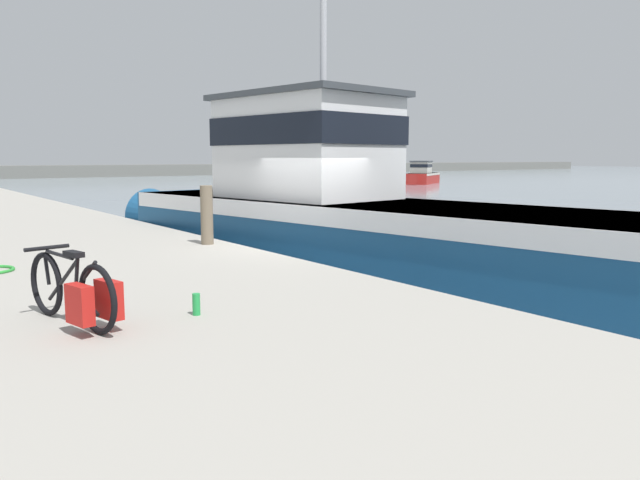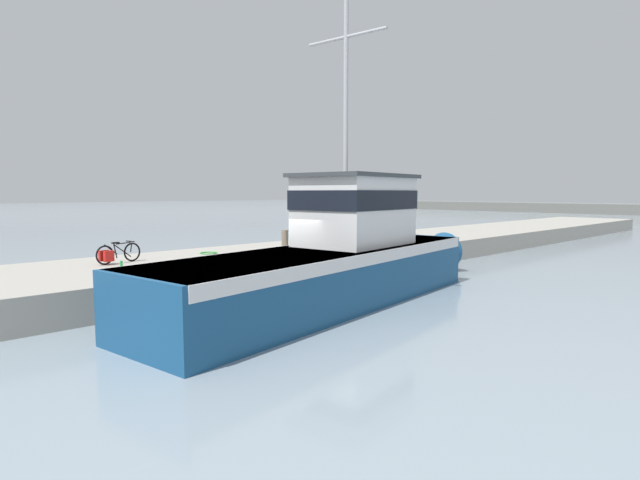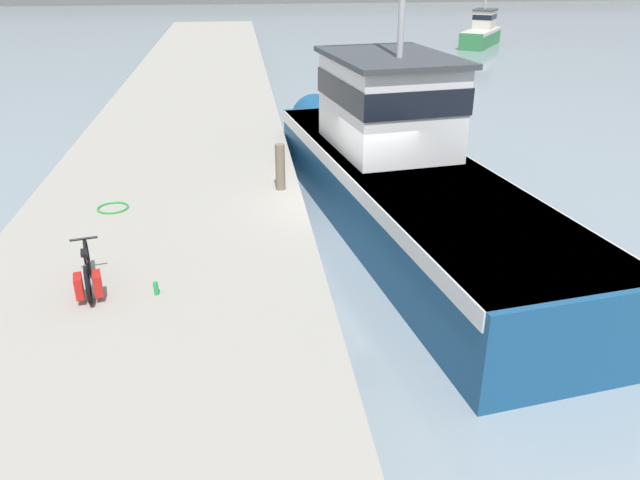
{
  "view_description": "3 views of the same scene",
  "coord_description": "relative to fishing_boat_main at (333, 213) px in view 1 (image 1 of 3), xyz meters",
  "views": [
    {
      "loc": [
        -6.54,
        -9.56,
        2.51
      ],
      "look_at": [
        -1.06,
        -1.88,
        1.26
      ],
      "focal_mm": 35.0,
      "sensor_mm": 36.0,
      "label": 1
    },
    {
      "loc": [
        11.39,
        -10.0,
        3.28
      ],
      "look_at": [
        -0.01,
        0.88,
        1.77
      ],
      "focal_mm": 28.0,
      "sensor_mm": 36.0,
      "label": 2
    },
    {
      "loc": [
        -2.5,
        -12.88,
        5.95
      ],
      "look_at": [
        -1.16,
        -2.47,
        1.1
      ],
      "focal_mm": 35.0,
      "sensor_mm": 36.0,
      "label": 3
    }
  ],
  "objects": [
    {
      "name": "mooring_post",
      "position": [
        -2.75,
        0.14,
        0.1
      ],
      "size": [
        0.22,
        0.22,
        1.07
      ],
      "primitive_type": "cylinder",
      "color": "#756651",
      "rests_on": "dock_pier"
    },
    {
      "name": "dock_pier",
      "position": [
        -5.35,
        -0.66,
        -0.9
      ],
      "size": [
        6.1,
        80.0,
        0.94
      ],
      "primitive_type": "cube",
      "color": "#A39E93",
      "rests_on": "ground_plane"
    },
    {
      "name": "far_shoreline",
      "position": [
        28.92,
        73.22,
        -0.61
      ],
      "size": [
        180.0,
        5.0,
        1.52
      ],
      "primitive_type": "cube",
      "color": "slate",
      "rests_on": "ground_plane"
    },
    {
      "name": "boat_white_moored",
      "position": [
        35.26,
        32.93,
        -0.55
      ],
      "size": [
        6.51,
        4.81,
        2.19
      ],
      "rotation": [
        0.0,
        0.0,
        2.12
      ],
      "color": "#AD231E",
      "rests_on": "ground_plane"
    },
    {
      "name": "bicycle_touring",
      "position": [
        -6.16,
        -4.31,
        -0.11
      ],
      "size": [
        0.64,
        1.63,
        0.71
      ],
      "rotation": [
        0.0,
        0.0,
        0.21
      ],
      "color": "black",
      "rests_on": "dock_pier"
    },
    {
      "name": "ground_plane",
      "position": [
        -1.08,
        -0.66,
        -1.37
      ],
      "size": [
        320.0,
        320.0,
        0.0
      ],
      "primitive_type": "plane",
      "color": "#84939E"
    },
    {
      "name": "fishing_boat_main",
      "position": [
        0.0,
        0.0,
        0.0
      ],
      "size": [
        4.82,
        14.55,
        9.12
      ],
      "rotation": [
        0.0,
        0.0,
        0.15
      ],
      "color": "navy",
      "rests_on": "ground_plane"
    },
    {
      "name": "boat_red_outer",
      "position": [
        13.39,
        30.01,
        -0.48
      ],
      "size": [
        4.64,
        5.95,
        5.17
      ],
      "rotation": [
        0.0,
        0.0,
        -0.6
      ],
      "color": "#337F47",
      "rests_on": "ground_plane"
    },
    {
      "name": "water_bottle_by_bike",
      "position": [
        -5.08,
        -4.53,
        -0.32
      ],
      "size": [
        0.08,
        0.08,
        0.22
      ],
      "primitive_type": "cylinder",
      "color": "green",
      "rests_on": "dock_pier"
    }
  ]
}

